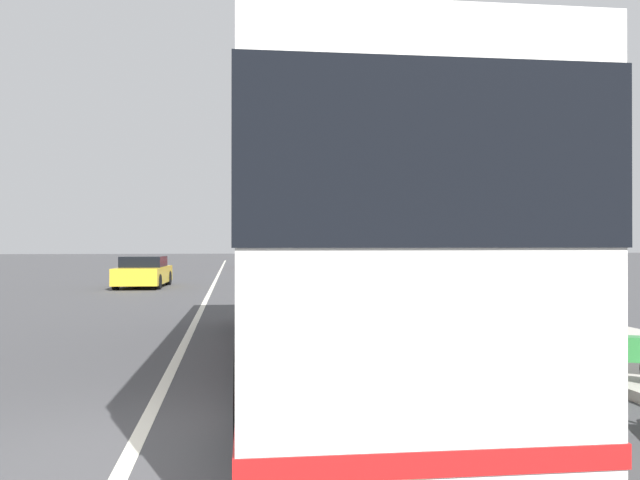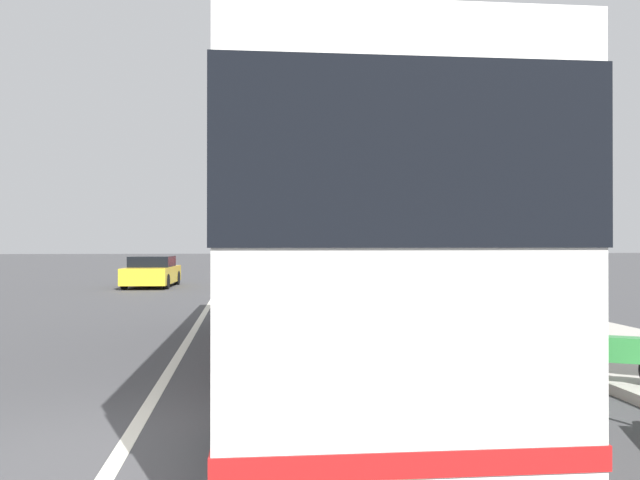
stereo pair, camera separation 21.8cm
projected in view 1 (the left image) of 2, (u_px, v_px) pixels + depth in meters
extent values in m
plane|color=#424244|center=(128.00, 460.00, 5.62)|extent=(220.00, 220.00, 0.00)
cube|color=#B2ADA3|center=(487.00, 314.00, 16.56)|extent=(110.00, 3.60, 0.14)
cube|color=silver|center=(195.00, 321.00, 15.52)|extent=(110.00, 0.16, 0.01)
cube|color=silver|center=(321.00, 247.00, 9.91)|extent=(12.33, 2.73, 3.08)
cube|color=black|center=(321.00, 208.00, 9.91)|extent=(12.37, 2.77, 1.16)
cube|color=red|center=(321.00, 328.00, 9.90)|extent=(12.36, 2.76, 0.16)
cylinder|color=black|center=(249.00, 309.00, 13.68)|extent=(1.01, 0.32, 1.00)
cylinder|color=black|center=(351.00, 308.00, 13.94)|extent=(1.01, 0.32, 1.00)
cylinder|color=black|center=(250.00, 397.00, 5.87)|extent=(1.01, 0.32, 1.00)
cylinder|color=black|center=(482.00, 390.00, 6.13)|extent=(1.01, 0.32, 1.00)
cylinder|color=black|center=(529.00, 362.00, 8.48)|extent=(0.37, 0.63, 0.66)
cube|color=#338C3F|center=(597.00, 347.00, 8.21)|extent=(0.78, 1.23, 0.32)
cylinder|color=#4C4C51|center=(539.00, 318.00, 8.44)|extent=(0.06, 0.06, 0.70)
cylinder|color=black|center=(471.00, 333.00, 11.44)|extent=(0.60, 0.15, 0.60)
cylinder|color=black|center=(494.00, 346.00, 9.98)|extent=(0.60, 0.15, 0.60)
cube|color=red|center=(482.00, 325.00, 10.71)|extent=(1.12, 0.37, 0.34)
cylinder|color=#4C4C51|center=(472.00, 301.00, 11.33)|extent=(0.06, 0.06, 0.70)
cube|color=gold|center=(143.00, 275.00, 27.59)|extent=(4.41, 2.09, 0.71)
cube|color=black|center=(144.00, 262.00, 27.65)|extent=(2.16, 1.84, 0.47)
cylinder|color=black|center=(158.00, 282.00, 26.25)|extent=(0.65, 0.25, 0.64)
cylinder|color=black|center=(116.00, 282.00, 26.09)|extent=(0.65, 0.25, 0.64)
cylinder|color=black|center=(168.00, 278.00, 29.09)|extent=(0.65, 0.25, 0.64)
cylinder|color=black|center=(130.00, 278.00, 28.93)|extent=(0.65, 0.25, 0.64)
cube|color=red|center=(254.00, 260.00, 50.10)|extent=(4.03, 1.97, 0.82)
cube|color=black|center=(254.00, 252.00, 49.98)|extent=(2.09, 1.78, 0.52)
cylinder|color=black|center=(243.00, 263.00, 51.31)|extent=(0.64, 0.23, 0.64)
cylinder|color=black|center=(264.00, 263.00, 51.50)|extent=(0.64, 0.23, 0.64)
cylinder|color=black|center=(243.00, 264.00, 48.69)|extent=(0.64, 0.23, 0.64)
cylinder|color=black|center=(265.00, 264.00, 48.89)|extent=(0.64, 0.23, 0.64)
cylinder|color=slate|center=(395.00, 204.00, 24.67)|extent=(0.28, 0.28, 6.95)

